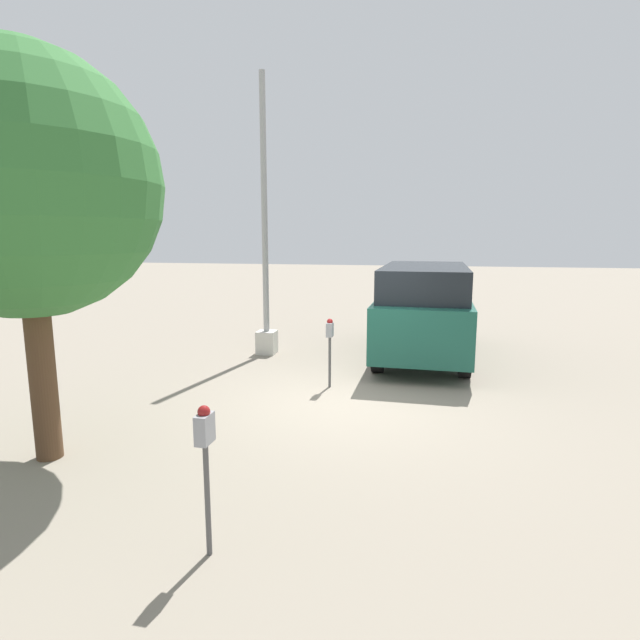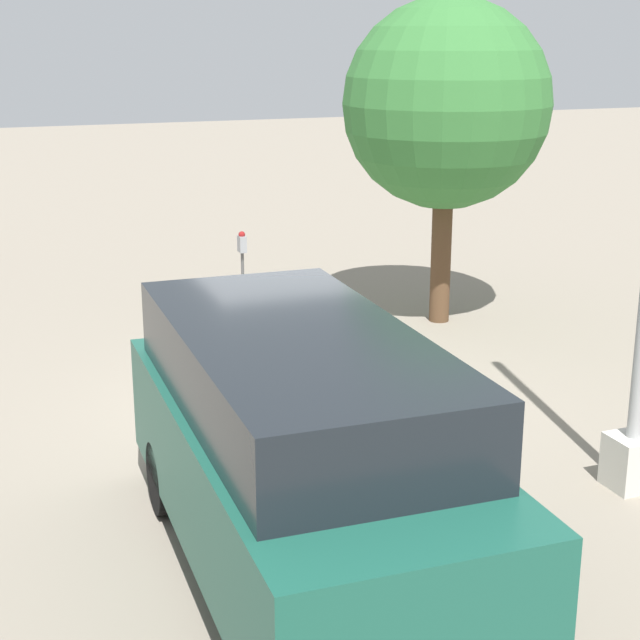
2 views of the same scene
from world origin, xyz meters
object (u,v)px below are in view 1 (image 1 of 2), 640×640
parking_meter_near (330,337)px  street_tree (24,185)px  parking_meter_far (205,446)px  parked_van (424,308)px  lamp_post (266,273)px

parking_meter_near → street_tree: (-3.67, 2.98, 2.42)m
parking_meter_far → street_tree: street_tree is taller
parked_van → parking_meter_far: bearing=168.3°
parking_meter_far → street_tree: bearing=64.2°
parking_meter_near → parking_meter_far: bearing=179.7°
lamp_post → parked_van: bearing=-84.5°
lamp_post → parking_meter_far: bearing=-166.4°
lamp_post → street_tree: bearing=170.5°
parking_meter_far → parking_meter_near: bearing=-0.3°
parking_meter_far → lamp_post: bearing=15.0°
parking_meter_near → parking_meter_far: (-5.12, 0.16, 0.06)m
parking_meter_near → lamp_post: 3.22m
street_tree → parked_van: bearing=-36.3°
parking_meter_near → street_tree: street_tree is taller
lamp_post → parked_van: (0.35, -3.67, -0.78)m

